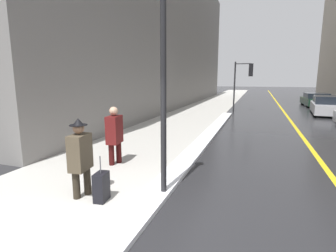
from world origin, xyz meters
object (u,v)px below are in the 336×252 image
pedestrian_nearside (114,133)px  parked_car_dark_green (316,100)px  traffic_light_near (245,76)px  rolling_suitcase (101,187)px  lamp_post (163,61)px  pedestrian_trailing (80,155)px  parked_car_silver (328,106)px

pedestrian_nearside → parked_car_dark_green: bearing=149.5°
traffic_light_near → rolling_suitcase: size_ratio=3.84×
lamp_post → pedestrian_trailing: 2.54m
lamp_post → traffic_light_near: (0.77, 15.18, -0.16)m
parked_car_silver → lamp_post: bearing=163.6°
traffic_light_near → pedestrian_nearside: traffic_light_near is taller
parked_car_silver → traffic_light_near: bearing=99.1°
traffic_light_near → parked_car_silver: (5.56, 0.32, -2.03)m
pedestrian_nearside → parked_car_dark_green: (8.69, 19.94, -0.36)m
pedestrian_trailing → parked_car_silver: bearing=146.8°
lamp_post → parked_car_dark_green: lamp_post is taller
parked_car_silver → rolling_suitcase: bearing=161.1°
parked_car_silver → pedestrian_trailing: bearing=159.6°
traffic_light_near → parked_car_silver: bearing=-0.4°
pedestrian_trailing → parked_car_silver: (7.93, 16.10, -0.31)m
lamp_post → pedestrian_nearside: bearing=143.7°
lamp_post → pedestrian_trailing: (-1.60, -0.61, -1.88)m
lamp_post → parked_car_dark_green: size_ratio=1.10×
pedestrian_nearside → rolling_suitcase: pedestrian_nearside is taller
lamp_post → traffic_light_near: lamp_post is taller
rolling_suitcase → pedestrian_nearside: bearing=-163.5°
lamp_post → parked_car_silver: (6.33, 15.49, -2.18)m
parked_car_silver → rolling_suitcase: 17.78m
lamp_post → rolling_suitcase: bearing=-149.1°
parked_car_silver → rolling_suitcase: parked_car_silver is taller
pedestrian_nearside → rolling_suitcase: (0.93, -2.15, -0.63)m
traffic_light_near → lamp_post: bearing=-96.6°
parked_car_silver → parked_car_dark_green: bearing=2.6°
pedestrian_trailing → rolling_suitcase: bearing=77.7°
rolling_suitcase → traffic_light_near: bearing=166.3°
pedestrian_trailing → parked_car_dark_green: size_ratio=0.40×
traffic_light_near → pedestrian_trailing: size_ratio=2.18×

